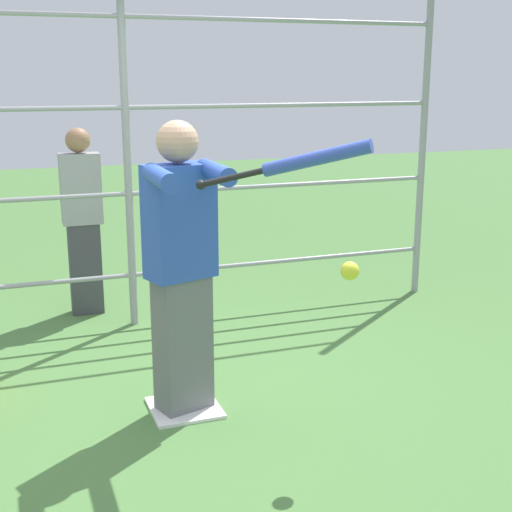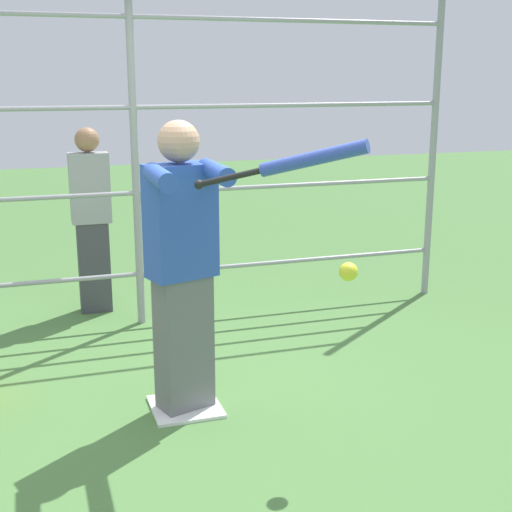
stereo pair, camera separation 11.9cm
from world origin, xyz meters
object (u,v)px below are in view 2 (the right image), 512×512
softball_in_flight (348,272)px  baseball_bat_swinging (298,162)px  bystander_behind_fence (91,218)px  batter (182,260)px

softball_in_flight → baseball_bat_swinging: bearing=15.3°
baseball_bat_swinging → softball_in_flight: size_ratio=7.09×
baseball_bat_swinging → softball_in_flight: 0.66m
bystander_behind_fence → baseball_bat_swinging: bearing=104.0°
batter → softball_in_flight: 0.98m
batter → softball_in_flight: bearing=135.5°
batter → softball_in_flight: (-0.70, 0.69, 0.05)m
bystander_behind_fence → softball_in_flight: bearing=110.4°
softball_in_flight → batter: bearing=-44.5°
baseball_bat_swinging → bystander_behind_fence: (0.70, -2.80, -0.75)m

